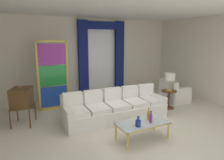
{
  "coord_description": "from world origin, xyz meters",
  "views": [
    {
      "loc": [
        -2.78,
        -4.3,
        2.27
      ],
      "look_at": [
        -0.04,
        0.9,
        1.05
      ],
      "focal_mm": 32.76,
      "sensor_mm": 36.0,
      "label": 1
    }
  ],
  "objects_px": {
    "couch_white_long": "(115,108)",
    "armchair_white": "(174,94)",
    "vintage_tv": "(22,98)",
    "round_side_table": "(169,98)",
    "bottle_amber_squat": "(151,118)",
    "bottle_crystal_tall": "(149,115)",
    "table_lamp_brass": "(170,77)",
    "coffee_table": "(143,124)",
    "stained_glass_divider": "(53,77)",
    "bottle_blue_decanter": "(138,123)",
    "peacock_figurine": "(74,103)"
  },
  "relations": [
    {
      "from": "couch_white_long",
      "to": "armchair_white",
      "type": "height_order",
      "value": "couch_white_long"
    },
    {
      "from": "bottle_amber_squat",
      "to": "bottle_crystal_tall",
      "type": "bearing_deg",
      "value": 76.95
    },
    {
      "from": "coffee_table",
      "to": "vintage_tv",
      "type": "relative_size",
      "value": 0.87
    },
    {
      "from": "vintage_tv",
      "to": "bottle_amber_squat",
      "type": "bearing_deg",
      "value": -42.15
    },
    {
      "from": "couch_white_long",
      "to": "bottle_amber_squat",
      "type": "height_order",
      "value": "couch_white_long"
    },
    {
      "from": "bottle_crystal_tall",
      "to": "table_lamp_brass",
      "type": "height_order",
      "value": "table_lamp_brass"
    },
    {
      "from": "bottle_blue_decanter",
      "to": "table_lamp_brass",
      "type": "xyz_separation_m",
      "value": [
        2.21,
        1.44,
        0.54
      ]
    },
    {
      "from": "stained_glass_divider",
      "to": "round_side_table",
      "type": "xyz_separation_m",
      "value": [
        3.31,
        -1.62,
        -0.7
      ]
    },
    {
      "from": "coffee_table",
      "to": "stained_glass_divider",
      "type": "xyz_separation_m",
      "value": [
        -1.32,
        2.93,
        0.69
      ]
    },
    {
      "from": "couch_white_long",
      "to": "vintage_tv",
      "type": "height_order",
      "value": "vintage_tv"
    },
    {
      "from": "table_lamp_brass",
      "to": "peacock_figurine",
      "type": "bearing_deg",
      "value": 154.54
    },
    {
      "from": "bottle_crystal_tall",
      "to": "peacock_figurine",
      "type": "relative_size",
      "value": 0.52
    },
    {
      "from": "bottle_amber_squat",
      "to": "peacock_figurine",
      "type": "relative_size",
      "value": 0.46
    },
    {
      "from": "bottle_crystal_tall",
      "to": "armchair_white",
      "type": "bearing_deg",
      "value": 34.87
    },
    {
      "from": "peacock_figurine",
      "to": "round_side_table",
      "type": "xyz_separation_m",
      "value": [
        2.76,
        -1.31,
        0.14
      ]
    },
    {
      "from": "bottle_amber_squat",
      "to": "armchair_white",
      "type": "distance_m",
      "value": 3.09
    },
    {
      "from": "couch_white_long",
      "to": "bottle_amber_squat",
      "type": "distance_m",
      "value": 1.49
    },
    {
      "from": "bottle_crystal_tall",
      "to": "armchair_white",
      "type": "xyz_separation_m",
      "value": [
        2.45,
        1.71,
        -0.25
      ]
    },
    {
      "from": "vintage_tv",
      "to": "armchair_white",
      "type": "xyz_separation_m",
      "value": [
        4.95,
        -0.41,
        -0.44
      ]
    },
    {
      "from": "bottle_amber_squat",
      "to": "stained_glass_divider",
      "type": "xyz_separation_m",
      "value": [
        -1.47,
        3.02,
        0.54
      ]
    },
    {
      "from": "bottle_amber_squat",
      "to": "bottle_blue_decanter",
      "type": "bearing_deg",
      "value": -173.13
    },
    {
      "from": "bottle_amber_squat",
      "to": "vintage_tv",
      "type": "height_order",
      "value": "vintage_tv"
    },
    {
      "from": "coffee_table",
      "to": "bottle_crystal_tall",
      "type": "relative_size",
      "value": 3.75
    },
    {
      "from": "bottle_amber_squat",
      "to": "armchair_white",
      "type": "xyz_separation_m",
      "value": [
        2.48,
        1.83,
        -0.23
      ]
    },
    {
      "from": "armchair_white",
      "to": "table_lamp_brass",
      "type": "bearing_deg",
      "value": -145.77
    },
    {
      "from": "bottle_blue_decanter",
      "to": "stained_glass_divider",
      "type": "height_order",
      "value": "stained_glass_divider"
    },
    {
      "from": "bottle_blue_decanter",
      "to": "round_side_table",
      "type": "bearing_deg",
      "value": 33.02
    },
    {
      "from": "bottle_blue_decanter",
      "to": "vintage_tv",
      "type": "relative_size",
      "value": 0.18
    },
    {
      "from": "couch_white_long",
      "to": "bottle_amber_squat",
      "type": "relative_size",
      "value": 10.61
    },
    {
      "from": "round_side_table",
      "to": "bottle_amber_squat",
      "type": "bearing_deg",
      "value": -142.85
    },
    {
      "from": "vintage_tv",
      "to": "round_side_table",
      "type": "distance_m",
      "value": 4.4
    },
    {
      "from": "round_side_table",
      "to": "peacock_figurine",
      "type": "bearing_deg",
      "value": 154.54
    },
    {
      "from": "bottle_amber_squat",
      "to": "couch_white_long",
      "type": "bearing_deg",
      "value": 94.9
    },
    {
      "from": "couch_white_long",
      "to": "coffee_table",
      "type": "height_order",
      "value": "couch_white_long"
    },
    {
      "from": "armchair_white",
      "to": "round_side_table",
      "type": "relative_size",
      "value": 1.46
    },
    {
      "from": "coffee_table",
      "to": "bottle_blue_decanter",
      "type": "relative_size",
      "value": 4.93
    },
    {
      "from": "peacock_figurine",
      "to": "armchair_white",
      "type": "bearing_deg",
      "value": -14.48
    },
    {
      "from": "round_side_table",
      "to": "table_lamp_brass",
      "type": "distance_m",
      "value": 0.67
    },
    {
      "from": "coffee_table",
      "to": "stained_glass_divider",
      "type": "bearing_deg",
      "value": 114.21
    },
    {
      "from": "bottle_blue_decanter",
      "to": "table_lamp_brass",
      "type": "bearing_deg",
      "value": 33.02
    },
    {
      "from": "vintage_tv",
      "to": "peacock_figurine",
      "type": "distance_m",
      "value": 1.69
    },
    {
      "from": "couch_white_long",
      "to": "round_side_table",
      "type": "distance_m",
      "value": 1.96
    },
    {
      "from": "bottle_amber_squat",
      "to": "stained_glass_divider",
      "type": "height_order",
      "value": "stained_glass_divider"
    },
    {
      "from": "bottle_blue_decanter",
      "to": "peacock_figurine",
      "type": "distance_m",
      "value": 2.82
    },
    {
      "from": "bottle_crystal_tall",
      "to": "vintage_tv",
      "type": "distance_m",
      "value": 3.28
    },
    {
      "from": "bottle_blue_decanter",
      "to": "round_side_table",
      "type": "relative_size",
      "value": 0.4
    },
    {
      "from": "vintage_tv",
      "to": "armchair_white",
      "type": "relative_size",
      "value": 1.54
    },
    {
      "from": "stained_glass_divider",
      "to": "round_side_table",
      "type": "distance_m",
      "value": 3.75
    },
    {
      "from": "coffee_table",
      "to": "bottle_amber_squat",
      "type": "xyz_separation_m",
      "value": [
        0.16,
        -0.09,
        0.15
      ]
    },
    {
      "from": "bottle_amber_squat",
      "to": "peacock_figurine",
      "type": "xyz_separation_m",
      "value": [
        -0.92,
        2.71,
        -0.3
      ]
    }
  ]
}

